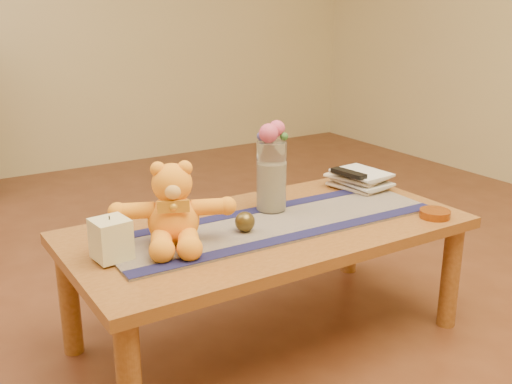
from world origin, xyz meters
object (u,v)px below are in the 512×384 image
pillar_candle (111,239)px  glass_vase (271,176)px  bronze_ball (245,222)px  teddy_bear (173,204)px  tv_remote (349,173)px  book_bottom (346,190)px  amber_dish (435,214)px

pillar_candle → glass_vase: (0.65, 0.11, 0.07)m
pillar_candle → bronze_ball: pillar_candle is taller
teddy_bear → tv_remote: size_ratio=2.35×
teddy_bear → book_bottom: (0.83, 0.12, -0.12)m
glass_vase → book_bottom: (0.39, 0.03, -0.13)m
teddy_bear → bronze_ball: 0.26m
pillar_candle → bronze_ball: (0.46, -0.03, -0.03)m
tv_remote → amber_dish: 0.41m
tv_remote → teddy_bear: bearing=-179.7°
glass_vase → amber_dish: bearing=-38.2°
teddy_bear → tv_remote: teddy_bear is taller
tv_remote → amber_dish: bearing=-86.0°
book_bottom → tv_remote: size_ratio=1.39×
book_bottom → tv_remote: bearing=-93.0°
bronze_ball → amber_dish: size_ratio=0.62×
teddy_bear → bronze_ball: bearing=12.0°
teddy_bear → book_bottom: 0.84m
teddy_bear → amber_dish: 0.96m
glass_vase → pillar_candle: bearing=-170.3°
teddy_bear → glass_vase: glass_vase is taller
teddy_bear → amber_dish: (0.91, -0.28, -0.12)m
glass_vase → bronze_ball: 0.26m
book_bottom → pillar_candle: bearing=177.3°
amber_dish → book_bottom: bearing=101.4°
pillar_candle → tv_remote: 1.05m
bronze_ball → tv_remote: bearing=15.1°
teddy_bear → bronze_ball: teddy_bear is taller
pillar_candle → glass_vase: 0.67m
pillar_candle → amber_dish: 1.15m
teddy_bear → glass_vase: 0.45m
teddy_bear → bronze_ball: size_ratio=5.48×
tv_remote → pillar_candle: bearing=179.8°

